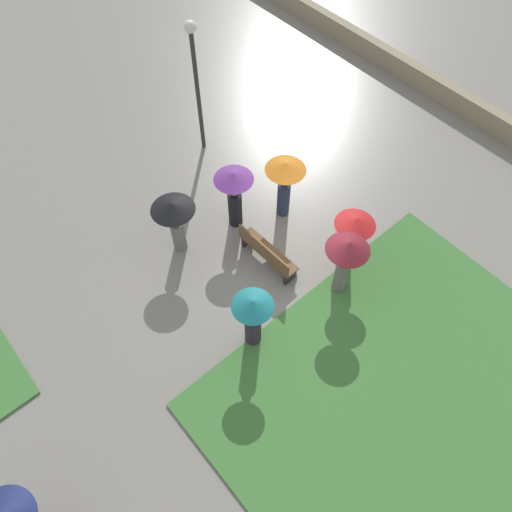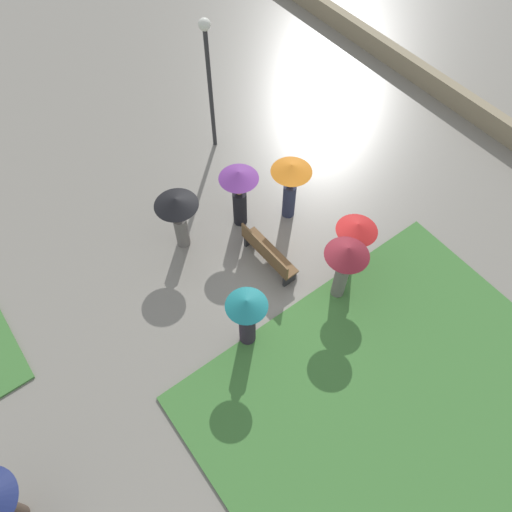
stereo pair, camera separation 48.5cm
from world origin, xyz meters
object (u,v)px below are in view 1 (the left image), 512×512
at_px(crowd_person_orange, 285,178).
at_px(crowd_person_purple, 234,190).
at_px(park_bench, 266,252).
at_px(crowd_person_maroon, 346,255).
at_px(crowd_person_black, 174,216).
at_px(crowd_person_red, 353,230).
at_px(lamp_post, 195,72).
at_px(crowd_person_teal, 253,316).

relative_size(crowd_person_orange, crowd_person_purple, 0.99).
bearing_deg(park_bench, crowd_person_purple, -11.50).
bearing_deg(crowd_person_maroon, crowd_person_purple, -44.33).
distance_m(park_bench, crowd_person_orange, 1.99).
bearing_deg(crowd_person_orange, crowd_person_purple, -69.51).
relative_size(crowd_person_black, crowd_person_purple, 0.92).
distance_m(crowd_person_purple, crowd_person_red, 3.16).
bearing_deg(crowd_person_red, crowd_person_black, 24.06).
distance_m(lamp_post, crowd_person_purple, 3.42).
xyz_separation_m(crowd_person_black, crowd_person_maroon, (-3.60, -2.23, 0.15)).
height_order(lamp_post, crowd_person_purple, lamp_post).
bearing_deg(crowd_person_maroon, lamp_post, -59.60).
xyz_separation_m(crowd_person_orange, crowd_person_black, (0.88, 2.85, -0.07)).
xyz_separation_m(lamp_post, crowd_person_red, (-5.83, -0.15, -1.25)).
height_order(crowd_person_black, crowd_person_maroon, crowd_person_maroon).
distance_m(crowd_person_orange, crowd_person_red, 2.31).
distance_m(crowd_person_orange, crowd_person_teal, 3.94).
distance_m(lamp_post, crowd_person_teal, 6.81).
bearing_deg(crowd_person_red, crowd_person_orange, -16.52).
distance_m(park_bench, lamp_post, 5.18).
height_order(crowd_person_maroon, crowd_person_teal, crowd_person_maroon).
relative_size(crowd_person_purple, crowd_person_maroon, 0.98).
height_order(crowd_person_purple, crowd_person_maroon, crowd_person_maroon).
relative_size(crowd_person_maroon, crowd_person_red, 1.07).
height_order(lamp_post, crowd_person_black, lamp_post).
height_order(lamp_post, crowd_person_teal, lamp_post).
bearing_deg(crowd_person_orange, lamp_post, -133.06).
height_order(crowd_person_black, crowd_person_teal, crowd_person_teal).
bearing_deg(crowd_person_red, lamp_post, -17.04).
xyz_separation_m(crowd_person_orange, crowd_person_purple, (0.58, 1.21, -0.06)).
distance_m(crowd_person_orange, crowd_person_black, 2.99).
xyz_separation_m(lamp_post, crowd_person_orange, (-3.51, -0.07, -1.27)).
relative_size(park_bench, crowd_person_purple, 0.92).
relative_size(crowd_person_black, crowd_person_teal, 0.97).
bearing_deg(crowd_person_purple, lamp_post, -143.89).
bearing_deg(crowd_person_red, crowd_person_purple, 5.66).
xyz_separation_m(crowd_person_black, crowd_person_red, (-3.19, -2.93, 0.09)).
distance_m(lamp_post, crowd_person_red, 5.96).
bearing_deg(crowd_person_black, crowd_person_red, 69.42).
bearing_deg(park_bench, crowd_person_black, 34.61).
bearing_deg(crowd_person_purple, crowd_person_maroon, 67.60).
distance_m(crowd_person_black, crowd_person_teal, 3.28).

